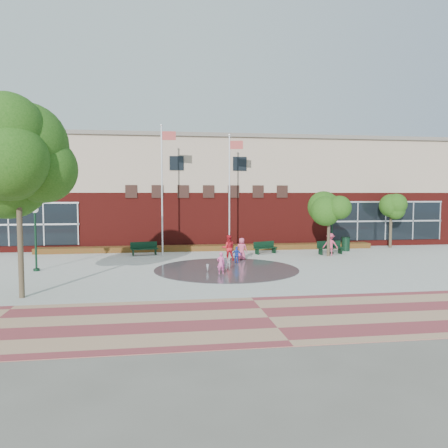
{
  "coord_description": "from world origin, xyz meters",
  "views": [
    {
      "loc": [
        -3.78,
        -21.91,
        4.43
      ],
      "look_at": [
        0.0,
        4.0,
        2.6
      ],
      "focal_mm": 35.0,
      "sensor_mm": 36.0,
      "label": 1
    }
  ],
  "objects": [
    {
      "name": "bench_left",
      "position": [
        -4.96,
        9.6,
        0.31
      ],
      "size": [
        1.98,
        0.89,
        0.96
      ],
      "rotation": [
        0.0,
        0.0,
        0.19
      ],
      "color": "black",
      "rests_on": "ground"
    },
    {
      "name": "flower_bed",
      "position": [
        0.0,
        11.6,
        0.0
      ],
      "size": [
        26.0,
        1.2,
        0.4
      ],
      "primitive_type": "cube",
      "color": "maroon",
      "rests_on": "ground"
    },
    {
      "name": "child_splash",
      "position": [
        -0.53,
        1.58,
        0.61
      ],
      "size": [
        0.47,
        0.33,
        1.23
      ],
      "primitive_type": "imported",
      "rotation": [
        0.0,
        0.0,
        3.23
      ],
      "color": "#E44F98",
      "rests_on": "ground"
    },
    {
      "name": "child_blue",
      "position": [
        0.98,
        5.11,
        0.54
      ],
      "size": [
        0.68,
        0.57,
        1.08
      ],
      "primitive_type": "imported",
      "rotation": [
        0.0,
        0.0,
        2.57
      ],
      "color": "#1F3DB7",
      "rests_on": "ground"
    },
    {
      "name": "adult_red",
      "position": [
        0.61,
        6.21,
        0.86
      ],
      "size": [
        0.86,
        0.68,
        1.72
      ],
      "primitive_type": "imported",
      "rotation": [
        0.0,
        0.0,
        3.1
      ],
      "color": "red",
      "rests_on": "ground"
    },
    {
      "name": "lamp_left",
      "position": [
        -10.82,
        4.04,
        2.31
      ],
      "size": [
        0.39,
        0.39,
        3.73
      ],
      "color": "black",
      "rests_on": "ground"
    },
    {
      "name": "library_building",
      "position": [
        0.0,
        17.48,
        4.64
      ],
      "size": [
        44.4,
        10.4,
        9.2
      ],
      "color": "#5A130F",
      "rests_on": "ground"
    },
    {
      "name": "paver_band",
      "position": [
        0.0,
        -7.0,
        0.0
      ],
      "size": [
        46.0,
        6.0,
        0.01
      ],
      "primitive_type": "cube",
      "color": "brown",
      "rests_on": "ground"
    },
    {
      "name": "tree_mid",
      "position": [
        7.91,
        7.25,
        3.7
      ],
      "size": [
        3.01,
        3.01,
        5.08
      ],
      "color": "#403424",
      "rests_on": "ground"
    },
    {
      "name": "plaza_concrete",
      "position": [
        0.0,
        4.0,
        0.0
      ],
      "size": [
        46.0,
        18.0,
        0.01
      ],
      "primitive_type": "cube",
      "color": "#A8A8A0",
      "rests_on": "ground"
    },
    {
      "name": "lamp_right",
      "position": [
        8.61,
        8.37,
        2.02
      ],
      "size": [
        0.34,
        0.34,
        3.25
      ],
      "color": "black",
      "rests_on": "ground"
    },
    {
      "name": "bench_mid",
      "position": [
        3.82,
        9.13,
        0.29
      ],
      "size": [
        1.86,
        1.13,
        0.91
      ],
      "rotation": [
        0.0,
        0.0,
        0.38
      ],
      "color": "black",
      "rests_on": "ground"
    },
    {
      "name": "water_jet_a",
      "position": [
        -0.1,
        2.35,
        0.0
      ],
      "size": [
        0.37,
        0.37,
        0.72
      ],
      "primitive_type": "cone",
      "rotation": [
        3.14,
        0.0,
        0.0
      ],
      "color": "white",
      "rests_on": "ground"
    },
    {
      "name": "flagpole_right",
      "position": [
        1.34,
        10.05,
        4.92
      ],
      "size": [
        1.06,
        0.34,
        8.81
      ],
      "rotation": [
        0.0,
        0.0,
        -0.24
      ],
      "color": "white",
      "rests_on": "ground"
    },
    {
      "name": "bench_right",
      "position": [
        8.43,
        8.16,
        0.32
      ],
      "size": [
        2.01,
        0.85,
        0.98
      ],
      "rotation": [
        0.0,
        0.0,
        0.16
      ],
      "color": "black",
      "rests_on": "ground"
    },
    {
      "name": "splash_pad",
      "position": [
        0.0,
        3.0,
        0.0
      ],
      "size": [
        8.4,
        8.4,
        0.01
      ],
      "primitive_type": "cylinder",
      "color": "#383A3D",
      "rests_on": "ground"
    },
    {
      "name": "tree_big_left",
      "position": [
        -9.63,
        -2.62,
        6.06
      ],
      "size": [
        5.3,
        5.3,
        8.47
      ],
      "color": "#403424",
      "rests_on": "ground"
    },
    {
      "name": "water_jet_b",
      "position": [
        -1.19,
        2.32,
        0.0
      ],
      "size": [
        0.19,
        0.19,
        0.42
      ],
      "primitive_type": "cone",
      "rotation": [
        3.14,
        0.0,
        0.0
      ],
      "color": "white",
      "rests_on": "ground"
    },
    {
      "name": "ground",
      "position": [
        0.0,
        0.0,
        0.0
      ],
      "size": [
        120.0,
        120.0,
        0.0
      ],
      "primitive_type": "plane",
      "color": "#666056",
      "rests_on": "ground"
    },
    {
      "name": "adult_pink",
      "position": [
        1.56,
        6.49,
        0.74
      ],
      "size": [
        0.86,
        0.74,
        1.49
      ],
      "primitive_type": "imported",
      "rotation": [
        0.0,
        0.0,
        2.69
      ],
      "color": "#D84A70",
      "rests_on": "ground"
    },
    {
      "name": "tree_small_right",
      "position": [
        14.76,
        11.15,
        3.12
      ],
      "size": [
        2.5,
        2.5,
        4.27
      ],
      "color": "#403424",
      "rests_on": "ground"
    },
    {
      "name": "person_bench",
      "position": [
        8.16,
        7.5,
        0.81
      ],
      "size": [
        1.19,
        0.92,
        1.62
      ],
      "primitive_type": "imported",
      "rotation": [
        0.0,
        0.0,
        2.8
      ],
      "color": "#C93D5D",
      "rests_on": "ground"
    },
    {
      "name": "trash_can",
      "position": [
        10.31,
        9.76,
        0.56
      ],
      "size": [
        0.67,
        0.67,
        1.1
      ],
      "color": "black",
      "rests_on": "ground"
    },
    {
      "name": "flagpole_left",
      "position": [
        -3.61,
        9.49,
        5.19
      ],
      "size": [
        1.09,
        0.18,
        9.32
      ],
      "rotation": [
        0.0,
        0.0,
        -0.08
      ],
      "color": "white",
      "rests_on": "ground"
    }
  ]
}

